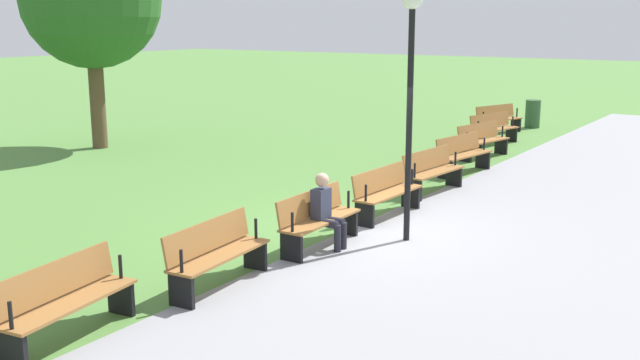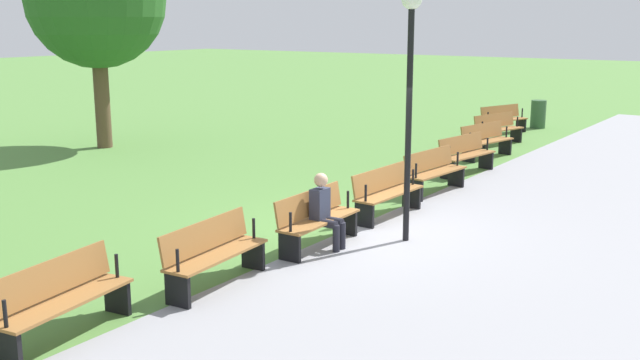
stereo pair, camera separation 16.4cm
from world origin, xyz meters
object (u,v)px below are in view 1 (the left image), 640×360
at_px(bench_0, 498,119).
at_px(bench_2, 482,140).
at_px(person_seated, 326,209).
at_px(tree_1, 91,0).
at_px(bench_6, 317,218).
at_px(bench_7, 216,253).
at_px(bench_3, 463,153).
at_px(bench_4, 432,170).
at_px(lamp_post, 411,69).
at_px(trash_bin, 533,114).
at_px(bench_8, 65,299).
at_px(bench_1, 493,128).
at_px(bench_5, 386,191).

distance_m(bench_0, bench_2, 4.45).
xyz_separation_m(bench_0, person_seated, (13.10, 2.11, 0.16)).
height_order(person_seated, tree_1, tree_1).
bearing_deg(bench_6, bench_7, -5.11).
distance_m(bench_3, bench_4, 2.22).
bearing_deg(bench_6, lamp_post, 136.05).
bearing_deg(person_seated, bench_2, -175.67).
bearing_deg(lamp_post, trash_bin, -169.93).
bearing_deg(bench_8, lamp_post, 157.22).
xyz_separation_m(bench_3, bench_6, (6.65, 0.40, 0.00)).
bearing_deg(person_seated, bench_4, -178.15).
bearing_deg(bench_1, bench_3, 27.30).
xyz_separation_m(bench_1, trash_bin, (-4.01, -0.14, -0.01)).
distance_m(bench_7, lamp_post, 4.22).
xyz_separation_m(bench_4, bench_7, (6.67, 0.00, 0.00)).
distance_m(bench_4, bench_8, 8.88).
relative_size(bench_2, bench_6, 1.03).
relative_size(bench_4, bench_7, 1.00).
xyz_separation_m(bench_6, tree_1, (-4.23, -10.32, 3.61)).
distance_m(bench_1, bench_3, 4.45).
height_order(bench_4, bench_6, same).
bearing_deg(bench_6, bench_1, -174.90).
bearing_deg(bench_3, bench_6, 11.95).
relative_size(bench_0, bench_6, 1.02).
height_order(bench_1, bench_8, same).
bearing_deg(bench_4, bench_8, 3.42).
xyz_separation_m(bench_2, lamp_post, (7.73, 1.80, 2.31)).
xyz_separation_m(person_seated, lamp_post, (-1.08, 0.87, 2.15)).
height_order(bench_3, tree_1, tree_1).
bearing_deg(trash_bin, bench_3, 7.24).
distance_m(bench_0, tree_1, 12.73).
height_order(bench_2, bench_8, same).
xyz_separation_m(lamp_post, trash_bin, (-13.90, -2.47, -2.32)).
distance_m(bench_4, bench_7, 6.67).
relative_size(bench_6, tree_1, 0.30).
xyz_separation_m(bench_0, bench_3, (6.48, 1.57, 0.00)).
xyz_separation_m(tree_1, trash_bin, (-10.79, 8.86, -3.62)).
bearing_deg(bench_7, person_seated, 167.95).
bearing_deg(bench_0, bench_5, 29.01).
height_order(bench_5, person_seated, person_seated).
relative_size(bench_7, trash_bin, 1.94).
relative_size(bench_0, tree_1, 0.30).
bearing_deg(bench_0, trash_bin, -176.33).
bearing_deg(bench_1, tree_1, -37.64).
xyz_separation_m(bench_2, bench_6, (8.84, 0.79, 0.00)).
bearing_deg(person_seated, bench_0, -172.57).
bearing_deg(trash_bin, bench_2, 6.18).
relative_size(bench_6, bench_8, 0.98).
distance_m(bench_5, bench_8, 6.67).
distance_m(person_seated, trash_bin, 15.06).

